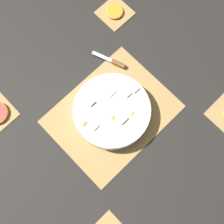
% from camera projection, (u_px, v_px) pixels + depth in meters
% --- Properties ---
extents(ground_plane, '(6.00, 6.00, 0.00)m').
position_uv_depth(ground_plane, '(112.00, 114.00, 1.17)').
color(ground_plane, black).
extents(bamboo_mat_center, '(0.44, 0.34, 0.01)m').
position_uv_depth(bamboo_mat_center, '(112.00, 114.00, 1.16)').
color(bamboo_mat_center, '#A8844C').
rests_on(bamboo_mat_center, ground_plane).
extents(coaster_mat_near_left, '(0.12, 0.12, 0.01)m').
position_uv_depth(coaster_mat_near_left, '(115.00, 13.00, 1.28)').
color(coaster_mat_near_left, '#A8844C').
rests_on(coaster_mat_near_left, ground_plane).
extents(fruit_salad_bowl, '(0.28, 0.28, 0.07)m').
position_uv_depth(fruit_salad_bowl, '(112.00, 111.00, 1.13)').
color(fruit_salad_bowl, silver).
rests_on(fruit_salad_bowl, bamboo_mat_center).
extents(paring_knife, '(0.06, 0.14, 0.02)m').
position_uv_depth(paring_knife, '(117.00, 63.00, 1.21)').
color(paring_knife, silver).
rests_on(paring_knife, bamboo_mat_center).
extents(orange_slice_whole, '(0.07, 0.07, 0.01)m').
position_uv_depth(orange_slice_whole, '(115.00, 12.00, 1.27)').
color(orange_slice_whole, orange).
rests_on(orange_slice_whole, coaster_mat_near_left).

